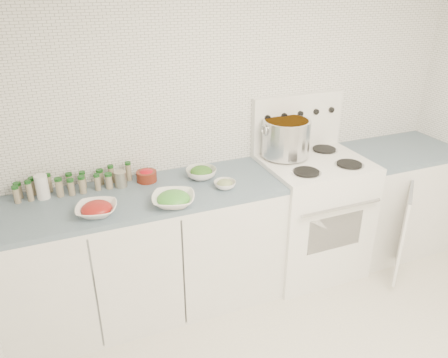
% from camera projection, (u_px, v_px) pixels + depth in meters
% --- Properties ---
extents(room_walls, '(3.54, 3.04, 2.52)m').
position_uv_depth(room_walls, '(387.00, 141.00, 1.81)').
color(room_walls, white).
rests_on(room_walls, ground).
extents(counter_left, '(1.85, 0.62, 0.90)m').
position_uv_depth(counter_left, '(146.00, 252.00, 3.00)').
color(counter_left, white).
rests_on(counter_left, ground).
extents(stove, '(0.76, 0.70, 1.36)m').
position_uv_depth(stove, '(310.00, 212.00, 3.42)').
color(stove, white).
rests_on(stove, ground).
extents(counter_right, '(0.89, 0.91, 0.90)m').
position_uv_depth(counter_right, '(392.00, 198.00, 3.72)').
color(counter_right, white).
rests_on(counter_right, ground).
extents(stock_pot, '(0.38, 0.35, 0.27)m').
position_uv_depth(stock_pot, '(286.00, 136.00, 3.23)').
color(stock_pot, silver).
rests_on(stock_pot, stove).
extents(bowl_tomato, '(0.29, 0.29, 0.08)m').
position_uv_depth(bowl_tomato, '(97.00, 209.00, 2.56)').
color(bowl_tomato, white).
rests_on(bowl_tomato, counter_left).
extents(bowl_snowpea, '(0.33, 0.33, 0.09)m').
position_uv_depth(bowl_snowpea, '(173.00, 199.00, 2.66)').
color(bowl_snowpea, white).
rests_on(bowl_snowpea, counter_left).
extents(bowl_broccoli, '(0.26, 0.26, 0.09)m').
position_uv_depth(bowl_broccoli, '(201.00, 173.00, 3.01)').
color(bowl_broccoli, white).
rests_on(bowl_broccoli, counter_left).
extents(bowl_zucchini, '(0.19, 0.19, 0.06)m').
position_uv_depth(bowl_zucchini, '(225.00, 184.00, 2.88)').
color(bowl_zucchini, white).
rests_on(bowl_zucchini, counter_left).
extents(bowl_pepper, '(0.14, 0.14, 0.08)m').
position_uv_depth(bowl_pepper, '(147.00, 175.00, 2.97)').
color(bowl_pepper, '#611E10').
rests_on(bowl_pepper, counter_left).
extents(salt_canister, '(0.09, 0.09, 0.16)m').
position_uv_depth(salt_canister, '(42.00, 187.00, 2.72)').
color(salt_canister, white).
rests_on(salt_canister, counter_left).
extents(tin_can, '(0.10, 0.10, 0.11)m').
position_uv_depth(tin_can, '(121.00, 179.00, 2.89)').
color(tin_can, '#9E9886').
rests_on(tin_can, counter_left).
extents(spice_cluster, '(0.74, 0.15, 0.14)m').
position_uv_depth(spice_cluster, '(71.00, 183.00, 2.82)').
color(spice_cluster, gray).
rests_on(spice_cluster, counter_left).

